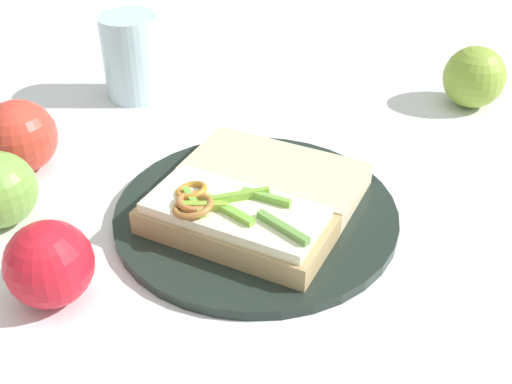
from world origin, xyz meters
name	(u,v)px	position (x,y,z in m)	size (l,w,h in m)	color
ground_plane	(256,218)	(0.00, 0.00, 0.00)	(2.00, 2.00, 0.00)	silver
plate	(256,213)	(0.00, 0.00, 0.01)	(0.27, 0.27, 0.01)	#1E2823
sandwich	(233,220)	(0.04, 0.00, 0.03)	(0.09, 0.17, 0.04)	tan
bread_slice_side	(276,176)	(-0.04, 0.00, 0.02)	(0.17, 0.09, 0.02)	beige
apple_0	(49,264)	(0.17, -0.10, 0.04)	(0.07, 0.07, 0.07)	red
apple_2	(20,136)	(0.03, -0.26, 0.04)	(0.08, 0.08, 0.08)	red
apple_3	(474,77)	(-0.33, 0.14, 0.04)	(0.08, 0.08, 0.08)	#88A937
drinking_glass	(132,57)	(-0.17, -0.26, 0.05)	(0.07, 0.07, 0.11)	silver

